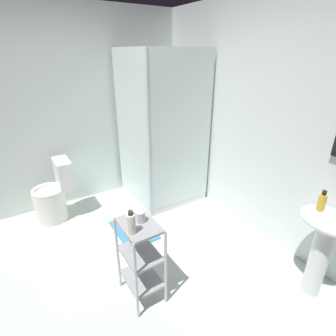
% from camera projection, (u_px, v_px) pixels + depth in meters
% --- Properties ---
extents(ground_plane, '(4.20, 4.20, 0.02)m').
position_uv_depth(ground_plane, '(111.00, 295.00, 2.29)').
color(ground_plane, silver).
extents(wall_back, '(4.20, 0.14, 2.50)m').
position_uv_depth(wall_back, '(272.00, 126.00, 2.67)').
color(wall_back, white).
rests_on(wall_back, ground_plane).
extents(wall_left, '(0.10, 4.20, 2.50)m').
position_uv_depth(wall_left, '(47.00, 114.00, 3.21)').
color(wall_left, white).
rests_on(wall_left, ground_plane).
extents(shower_stall, '(0.92, 0.92, 2.00)m').
position_uv_depth(shower_stall, '(160.00, 169.00, 3.61)').
color(shower_stall, white).
rests_on(shower_stall, ground_plane).
extents(pedestal_sink, '(0.46, 0.37, 0.81)m').
position_uv_depth(pedestal_sink, '(325.00, 238.00, 2.10)').
color(pedestal_sink, white).
rests_on(pedestal_sink, ground_plane).
extents(toilet, '(0.37, 0.49, 0.76)m').
position_uv_depth(toilet, '(54.00, 196.00, 3.23)').
color(toilet, white).
rests_on(toilet, ground_plane).
extents(storage_cart, '(0.38, 0.28, 0.74)m').
position_uv_depth(storage_cart, '(140.00, 255.00, 2.12)').
color(storage_cart, silver).
rests_on(storage_cart, ground_plane).
extents(hand_soap_bottle, '(0.06, 0.06, 0.17)m').
position_uv_depth(hand_soap_bottle, '(322.00, 202.00, 2.03)').
color(hand_soap_bottle, gold).
rests_on(hand_soap_bottle, pedestal_sink).
extents(lotion_bottle_white, '(0.06, 0.06, 0.19)m').
position_uv_depth(lotion_bottle_white, '(131.00, 223.00, 1.87)').
color(lotion_bottle_white, white).
rests_on(lotion_bottle_white, storage_cart).
extents(rinse_cup, '(0.07, 0.07, 0.09)m').
position_uv_depth(rinse_cup, '(140.00, 217.00, 2.01)').
color(rinse_cup, silver).
rests_on(rinse_cup, storage_cart).
extents(bath_mat, '(0.60, 0.40, 0.02)m').
position_uv_depth(bath_mat, '(134.00, 230.00, 3.10)').
color(bath_mat, teal).
rests_on(bath_mat, ground_plane).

